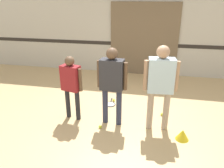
{
  "coord_description": "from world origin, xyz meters",
  "views": [
    {
      "loc": [
        0.79,
        -4.08,
        2.53
      ],
      "look_at": [
        -0.02,
        -0.12,
        0.9
      ],
      "focal_mm": 35.0,
      "sensor_mm": 36.0,
      "label": 1
    }
  ],
  "objects_px": {
    "tennis_ball_near_instructor": "(100,127)",
    "tennis_ball_by_spare_racket": "(114,100)",
    "person_student_left": "(71,81)",
    "person_student_right": "(161,80)",
    "racket_spare_on_floor": "(110,104)",
    "training_cone": "(182,135)",
    "person_instructor": "(112,79)",
    "tennis_ball_stray_left": "(162,114)"
  },
  "relations": [
    {
      "from": "tennis_ball_stray_left",
      "to": "training_cone",
      "type": "bearing_deg",
      "value": -66.34
    },
    {
      "from": "racket_spare_on_floor",
      "to": "person_student_right",
      "type": "bearing_deg",
      "value": -129.93
    },
    {
      "from": "person_instructor",
      "to": "tennis_ball_stray_left",
      "type": "distance_m",
      "value": 1.53
    },
    {
      "from": "tennis_ball_near_instructor",
      "to": "tennis_ball_by_spare_racket",
      "type": "bearing_deg",
      "value": 88.43
    },
    {
      "from": "person_instructor",
      "to": "training_cone",
      "type": "xyz_separation_m",
      "value": [
        1.42,
        -0.31,
        -0.91
      ]
    },
    {
      "from": "tennis_ball_near_instructor",
      "to": "racket_spare_on_floor",
      "type": "bearing_deg",
      "value": 91.14
    },
    {
      "from": "person_instructor",
      "to": "person_student_right",
      "type": "bearing_deg",
      "value": 3.75
    },
    {
      "from": "person_instructor",
      "to": "person_student_left",
      "type": "height_order",
      "value": "person_instructor"
    },
    {
      "from": "person_instructor",
      "to": "training_cone",
      "type": "height_order",
      "value": "person_instructor"
    },
    {
      "from": "person_student_left",
      "to": "tennis_ball_stray_left",
      "type": "distance_m",
      "value": 2.17
    },
    {
      "from": "tennis_ball_near_instructor",
      "to": "tennis_ball_by_spare_racket",
      "type": "xyz_separation_m",
      "value": [
        0.03,
        1.28,
        0.0
      ]
    },
    {
      "from": "tennis_ball_near_instructor",
      "to": "tennis_ball_by_spare_racket",
      "type": "relative_size",
      "value": 1.0
    },
    {
      "from": "person_student_right",
      "to": "tennis_ball_by_spare_racket",
      "type": "relative_size",
      "value": 26.11
    },
    {
      "from": "tennis_ball_stray_left",
      "to": "tennis_ball_near_instructor",
      "type": "bearing_deg",
      "value": -148.26
    },
    {
      "from": "tennis_ball_near_instructor",
      "to": "tennis_ball_by_spare_racket",
      "type": "height_order",
      "value": "same"
    },
    {
      "from": "person_student_left",
      "to": "person_student_right",
      "type": "relative_size",
      "value": 0.82
    },
    {
      "from": "person_student_left",
      "to": "tennis_ball_near_instructor",
      "type": "xyz_separation_m",
      "value": [
        0.69,
        -0.29,
        -0.84
      ]
    },
    {
      "from": "tennis_ball_near_instructor",
      "to": "tennis_ball_by_spare_racket",
      "type": "distance_m",
      "value": 1.28
    },
    {
      "from": "person_student_right",
      "to": "racket_spare_on_floor",
      "type": "distance_m",
      "value": 1.79
    },
    {
      "from": "person_student_right",
      "to": "tennis_ball_near_instructor",
      "type": "distance_m",
      "value": 1.56
    },
    {
      "from": "person_instructor",
      "to": "tennis_ball_stray_left",
      "type": "height_order",
      "value": "person_instructor"
    },
    {
      "from": "tennis_ball_by_spare_racket",
      "to": "person_instructor",
      "type": "bearing_deg",
      "value": -80.92
    },
    {
      "from": "tennis_ball_stray_left",
      "to": "racket_spare_on_floor",
      "type": "bearing_deg",
      "value": 166.29
    },
    {
      "from": "person_instructor",
      "to": "tennis_ball_by_spare_racket",
      "type": "distance_m",
      "value": 1.43
    },
    {
      "from": "person_instructor",
      "to": "tennis_ball_by_spare_racket",
      "type": "bearing_deg",
      "value": 103.73
    },
    {
      "from": "tennis_ball_near_instructor",
      "to": "person_instructor",
      "type": "bearing_deg",
      "value": 51.52
    },
    {
      "from": "racket_spare_on_floor",
      "to": "training_cone",
      "type": "xyz_separation_m",
      "value": [
        1.64,
        -1.15,
        0.09
      ]
    },
    {
      "from": "training_cone",
      "to": "tennis_ball_near_instructor",
      "type": "bearing_deg",
      "value": 177.97
    },
    {
      "from": "tennis_ball_by_spare_racket",
      "to": "training_cone",
      "type": "height_order",
      "value": "training_cone"
    },
    {
      "from": "person_instructor",
      "to": "tennis_ball_near_instructor",
      "type": "bearing_deg",
      "value": -123.82
    },
    {
      "from": "racket_spare_on_floor",
      "to": "tennis_ball_stray_left",
      "type": "distance_m",
      "value": 1.31
    },
    {
      "from": "person_student_left",
      "to": "person_student_right",
      "type": "height_order",
      "value": "person_student_right"
    },
    {
      "from": "person_student_left",
      "to": "training_cone",
      "type": "xyz_separation_m",
      "value": [
        2.31,
        -0.34,
        -0.77
      ]
    },
    {
      "from": "person_student_right",
      "to": "tennis_ball_stray_left",
      "type": "distance_m",
      "value": 1.17
    },
    {
      "from": "person_student_right",
      "to": "racket_spare_on_floor",
      "type": "bearing_deg",
      "value": -41.29
    },
    {
      "from": "tennis_ball_by_spare_racket",
      "to": "tennis_ball_near_instructor",
      "type": "bearing_deg",
      "value": -91.57
    },
    {
      "from": "person_instructor",
      "to": "person_student_right",
      "type": "relative_size",
      "value": 0.95
    },
    {
      "from": "racket_spare_on_floor",
      "to": "tennis_ball_by_spare_racket",
      "type": "height_order",
      "value": "tennis_ball_by_spare_racket"
    },
    {
      "from": "person_student_left",
      "to": "training_cone",
      "type": "relative_size",
      "value": 5.6
    },
    {
      "from": "person_student_right",
      "to": "tennis_ball_near_instructor",
      "type": "relative_size",
      "value": 26.11
    },
    {
      "from": "tennis_ball_by_spare_racket",
      "to": "training_cone",
      "type": "relative_size",
      "value": 0.26
    },
    {
      "from": "person_student_right",
      "to": "tennis_ball_near_instructor",
      "type": "height_order",
      "value": "person_student_right"
    }
  ]
}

